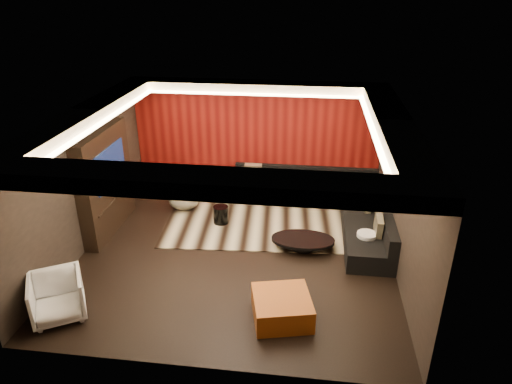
# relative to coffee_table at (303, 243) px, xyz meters

# --- Properties ---
(floor) EXTENTS (6.00, 6.00, 0.02)m
(floor) POSITION_rel_coffee_table_xyz_m (-1.28, -0.29, -0.14)
(floor) COLOR black
(floor) RESTS_ON ground
(ceiling) EXTENTS (6.00, 6.00, 0.02)m
(ceiling) POSITION_rel_coffee_table_xyz_m (-1.28, -0.29, 2.68)
(ceiling) COLOR silver
(ceiling) RESTS_ON ground
(wall_back) EXTENTS (6.00, 0.02, 2.80)m
(wall_back) POSITION_rel_coffee_table_xyz_m (-1.28, 2.72, 1.27)
(wall_back) COLOR black
(wall_back) RESTS_ON ground
(wall_left) EXTENTS (0.02, 6.00, 2.80)m
(wall_left) POSITION_rel_coffee_table_xyz_m (-4.29, -0.29, 1.27)
(wall_left) COLOR black
(wall_left) RESTS_ON ground
(wall_right) EXTENTS (0.02, 6.00, 2.80)m
(wall_right) POSITION_rel_coffee_table_xyz_m (1.73, -0.29, 1.27)
(wall_right) COLOR black
(wall_right) RESTS_ON ground
(red_feature_wall) EXTENTS (5.98, 0.05, 2.78)m
(red_feature_wall) POSITION_rel_coffee_table_xyz_m (-1.28, 2.68, 1.27)
(red_feature_wall) COLOR #6B0C0A
(red_feature_wall) RESTS_ON ground
(soffit_back) EXTENTS (6.00, 0.60, 0.22)m
(soffit_back) POSITION_rel_coffee_table_xyz_m (-1.28, 2.41, 2.56)
(soffit_back) COLOR silver
(soffit_back) RESTS_ON ground
(soffit_front) EXTENTS (6.00, 0.60, 0.22)m
(soffit_front) POSITION_rel_coffee_table_xyz_m (-1.28, -2.99, 2.56)
(soffit_front) COLOR silver
(soffit_front) RESTS_ON ground
(soffit_left) EXTENTS (0.60, 4.80, 0.22)m
(soffit_left) POSITION_rel_coffee_table_xyz_m (-3.98, -0.29, 2.56)
(soffit_left) COLOR silver
(soffit_left) RESTS_ON ground
(soffit_right) EXTENTS (0.60, 4.80, 0.22)m
(soffit_right) POSITION_rel_coffee_table_xyz_m (1.42, -0.29, 2.56)
(soffit_right) COLOR silver
(soffit_right) RESTS_ON ground
(cove_back) EXTENTS (4.80, 0.08, 0.04)m
(cove_back) POSITION_rel_coffee_table_xyz_m (-1.28, 2.07, 2.47)
(cove_back) COLOR #FFD899
(cove_back) RESTS_ON ground
(cove_front) EXTENTS (4.80, 0.08, 0.04)m
(cove_front) POSITION_rel_coffee_table_xyz_m (-1.28, -2.65, 2.47)
(cove_front) COLOR #FFD899
(cove_front) RESTS_ON ground
(cove_left) EXTENTS (0.08, 4.80, 0.04)m
(cove_left) POSITION_rel_coffee_table_xyz_m (-3.64, -0.29, 2.47)
(cove_left) COLOR #FFD899
(cove_left) RESTS_ON ground
(cove_right) EXTENTS (0.08, 4.80, 0.04)m
(cove_right) POSITION_rel_coffee_table_xyz_m (1.08, -0.29, 2.47)
(cove_right) COLOR #FFD899
(cove_right) RESTS_ON ground
(tv_surround) EXTENTS (0.30, 2.00, 2.20)m
(tv_surround) POSITION_rel_coffee_table_xyz_m (-4.13, 0.31, 0.97)
(tv_surround) COLOR black
(tv_surround) RESTS_ON ground
(tv_screen) EXTENTS (0.04, 1.30, 0.80)m
(tv_screen) POSITION_rel_coffee_table_xyz_m (-3.97, 0.31, 1.32)
(tv_screen) COLOR black
(tv_screen) RESTS_ON ground
(tv_shelf) EXTENTS (0.04, 1.60, 0.04)m
(tv_shelf) POSITION_rel_coffee_table_xyz_m (-3.97, 0.31, 0.57)
(tv_shelf) COLOR black
(tv_shelf) RESTS_ON ground
(rug) EXTENTS (4.19, 3.26, 0.02)m
(rug) POSITION_rel_coffee_table_xyz_m (-1.07, 1.25, -0.12)
(rug) COLOR beige
(rug) RESTS_ON floor
(coffee_table) EXTENTS (1.27, 1.27, 0.21)m
(coffee_table) POSITION_rel_coffee_table_xyz_m (0.00, 0.00, 0.00)
(coffee_table) COLOR black
(coffee_table) RESTS_ON rug
(drum_stool) EXTENTS (0.40, 0.40, 0.39)m
(drum_stool) POSITION_rel_coffee_table_xyz_m (-1.83, 0.82, 0.09)
(drum_stool) COLOR black
(drum_stool) RESTS_ON rug
(striped_pouf) EXTENTS (0.90, 0.90, 0.39)m
(striped_pouf) POSITION_rel_coffee_table_xyz_m (-2.82, 1.42, 0.09)
(striped_pouf) COLOR beige
(striped_pouf) RESTS_ON rug
(white_side_table) EXTENTS (0.41, 0.41, 0.47)m
(white_side_table) POSITION_rel_coffee_table_xyz_m (1.22, -0.05, 0.11)
(white_side_table) COLOR white
(white_side_table) RESTS_ON floor
(orange_ottoman) EXTENTS (1.07, 1.07, 0.40)m
(orange_ottoman) POSITION_rel_coffee_table_xyz_m (-0.26, -2.11, 0.07)
(orange_ottoman) COLOR #AB4616
(orange_ottoman) RESTS_ON floor
(armchair) EXTENTS (1.08, 1.09, 0.73)m
(armchair) POSITION_rel_coffee_table_xyz_m (-3.78, -2.51, 0.24)
(armchair) COLOR white
(armchair) RESTS_ON floor
(sectional_sofa) EXTENTS (3.65, 3.50, 0.75)m
(sectional_sofa) POSITION_rel_coffee_table_xyz_m (0.45, 1.58, 0.14)
(sectional_sofa) COLOR black
(sectional_sofa) RESTS_ON floor
(throw_pillows) EXTENTS (3.01, 2.70, 0.50)m
(throw_pillows) POSITION_rel_coffee_table_xyz_m (0.60, 1.38, 0.49)
(throw_pillows) COLOR #C4B98F
(throw_pillows) RESTS_ON sectional_sofa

